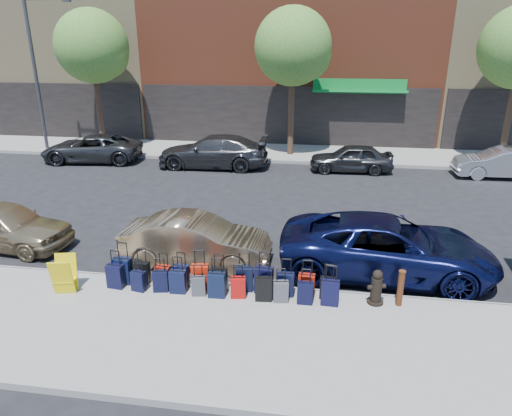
% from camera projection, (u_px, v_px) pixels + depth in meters
% --- Properties ---
extents(ground, '(120.00, 120.00, 0.00)m').
position_uv_depth(ground, '(253.00, 222.00, 15.49)').
color(ground, black).
rests_on(ground, ground).
extents(sidewalk_near, '(60.00, 4.00, 0.15)m').
position_uv_depth(sidewalk_near, '(205.00, 334.00, 9.43)').
color(sidewalk_near, gray).
rests_on(sidewalk_near, ground).
extents(sidewalk_far, '(60.00, 4.00, 0.15)m').
position_uv_depth(sidewalk_far, '(282.00, 153.00, 24.75)').
color(sidewalk_far, gray).
rests_on(sidewalk_far, ground).
extents(curb_near, '(60.00, 0.08, 0.15)m').
position_uv_depth(curb_near, '(225.00, 285.00, 11.30)').
color(curb_near, gray).
rests_on(curb_near, ground).
extents(curb_far, '(60.00, 0.08, 0.15)m').
position_uv_depth(curb_far, '(278.00, 162.00, 22.87)').
color(curb_far, gray).
rests_on(curb_far, ground).
extents(building_left, '(15.00, 12.12, 16.00)m').
position_uv_depth(building_left, '(66.00, 7.00, 31.66)').
color(building_left, '#9A875E').
rests_on(building_left, ground).
extents(tree_left, '(3.80, 3.80, 7.27)m').
position_uv_depth(tree_left, '(95.00, 48.00, 23.82)').
color(tree_left, black).
rests_on(tree_left, sidewalk_far).
extents(tree_center, '(3.80, 3.80, 7.27)m').
position_uv_depth(tree_center, '(296.00, 49.00, 22.35)').
color(tree_center, black).
rests_on(tree_center, sidewalk_far).
extents(streetlight, '(2.59, 0.18, 8.00)m').
position_uv_depth(streetlight, '(37.00, 64.00, 23.84)').
color(streetlight, '#333338').
rests_on(streetlight, sidewalk_far).
extents(suitcase_front_0, '(0.46, 0.28, 1.06)m').
position_uv_depth(suitcase_front_0, '(123.00, 270.00, 11.18)').
color(suitcase_front_0, black).
rests_on(suitcase_front_0, sidewalk_near).
extents(suitcase_front_1, '(0.37, 0.21, 0.90)m').
position_uv_depth(suitcase_front_1, '(142.00, 272.00, 11.20)').
color(suitcase_front_1, black).
rests_on(suitcase_front_1, sidewalk_near).
extents(suitcase_front_2, '(0.37, 0.23, 0.87)m').
position_uv_depth(suitcase_front_2, '(164.00, 276.00, 11.05)').
color(suitcase_front_2, '#A0190A').
rests_on(suitcase_front_2, sidewalk_near).
extents(suitcase_front_3, '(0.39, 0.25, 0.88)m').
position_uv_depth(suitcase_front_3, '(181.00, 276.00, 11.05)').
color(suitcase_front_3, black).
rests_on(suitcase_front_3, sidewalk_near).
extents(suitcase_front_4, '(0.44, 0.28, 0.98)m').
position_uv_depth(suitcase_front_4, '(200.00, 277.00, 10.94)').
color(suitcase_front_4, '#B41E0B').
rests_on(suitcase_front_4, sidewalk_near).
extents(suitcase_front_5, '(0.40, 0.23, 0.93)m').
position_uv_depth(suitcase_front_5, '(219.00, 279.00, 10.85)').
color(suitcase_front_5, black).
rests_on(suitcase_front_5, sidewalk_near).
extents(suitcase_front_6, '(0.43, 0.27, 0.98)m').
position_uv_depth(suitcase_front_6, '(244.00, 279.00, 10.84)').
color(suitcase_front_6, black).
rests_on(suitcase_front_6, sidewalk_near).
extents(suitcase_front_7, '(0.45, 0.27, 1.03)m').
position_uv_depth(suitcase_front_7, '(264.00, 280.00, 10.75)').
color(suitcase_front_7, black).
rests_on(suitcase_front_7, sidewalk_near).
extents(suitcase_front_8, '(0.39, 0.22, 0.92)m').
position_uv_depth(suitcase_front_8, '(286.00, 284.00, 10.63)').
color(suitcase_front_8, black).
rests_on(suitcase_front_8, sidewalk_near).
extents(suitcase_front_9, '(0.39, 0.23, 0.91)m').
position_uv_depth(suitcase_front_9, '(306.00, 286.00, 10.58)').
color(suitcase_front_9, '#981609').
rests_on(suitcase_front_9, sidewalk_near).
extents(suitcase_front_10, '(0.38, 0.25, 0.85)m').
position_uv_depth(suitcase_front_10, '(328.00, 288.00, 10.51)').
color(suitcase_front_10, black).
rests_on(suitcase_front_10, sidewalk_near).
extents(suitcase_back_0, '(0.42, 0.28, 0.95)m').
position_uv_depth(suitcase_back_0, '(116.00, 276.00, 10.98)').
color(suitcase_back_0, black).
rests_on(suitcase_back_0, sidewalk_near).
extents(suitcase_back_1, '(0.37, 0.26, 0.81)m').
position_uv_depth(suitcase_back_1, '(139.00, 281.00, 10.86)').
color(suitcase_back_1, black).
rests_on(suitcase_back_1, sidewalk_near).
extents(suitcase_back_2, '(0.38, 0.27, 0.84)m').
position_uv_depth(suitcase_back_2, '(161.00, 281.00, 10.83)').
color(suitcase_back_2, black).
rests_on(suitcase_back_2, sidewalk_near).
extents(suitcase_back_3, '(0.39, 0.23, 0.91)m').
position_uv_depth(suitcase_back_3, '(178.00, 282.00, 10.77)').
color(suitcase_back_3, black).
rests_on(suitcase_back_3, sidewalk_near).
extents(suitcase_back_4, '(0.35, 0.24, 0.77)m').
position_uv_depth(suitcase_back_4, '(199.00, 286.00, 10.67)').
color(suitcase_back_4, '#3D3D43').
rests_on(suitcase_back_4, sidewalk_near).
extents(suitcase_back_5, '(0.41, 0.25, 0.96)m').
position_uv_depth(suitcase_back_5, '(217.00, 285.00, 10.58)').
color(suitcase_back_5, black).
rests_on(suitcase_back_5, sidewalk_near).
extents(suitcase_back_6, '(0.37, 0.25, 0.82)m').
position_uv_depth(suitcase_back_6, '(238.00, 287.00, 10.57)').
color(suitcase_back_6, '#AC0C0B').
rests_on(suitcase_back_6, sidewalk_near).
extents(suitcase_back_7, '(0.40, 0.26, 0.91)m').
position_uv_depth(suitcase_back_7, '(264.00, 289.00, 10.45)').
color(suitcase_back_7, black).
rests_on(suitcase_back_7, sidewalk_near).
extents(suitcase_back_8, '(0.37, 0.25, 0.82)m').
position_uv_depth(suitcase_back_8, '(281.00, 291.00, 10.40)').
color(suitcase_back_8, '#444349').
rests_on(suitcase_back_8, sidewalk_near).
extents(suitcase_back_9, '(0.35, 0.21, 0.84)m').
position_uv_depth(suitcase_back_9, '(305.00, 293.00, 10.32)').
color(suitcase_back_9, black).
rests_on(suitcase_back_9, sidewalk_near).
extents(suitcase_back_10, '(0.41, 0.25, 0.95)m').
position_uv_depth(suitcase_back_10, '(330.00, 293.00, 10.27)').
color(suitcase_back_10, black).
rests_on(suitcase_back_10, sidewalk_near).
extents(fire_hydrant, '(0.43, 0.37, 0.83)m').
position_uv_depth(fire_hydrant, '(376.00, 288.00, 10.29)').
color(fire_hydrant, black).
rests_on(fire_hydrant, sidewalk_near).
extents(bollard, '(0.16, 0.16, 0.86)m').
position_uv_depth(bollard, '(401.00, 288.00, 10.18)').
color(bollard, '#38190C').
rests_on(bollard, sidewalk_near).
extents(display_rack, '(0.60, 0.64, 0.89)m').
position_uv_depth(display_rack, '(64.00, 275.00, 10.74)').
color(display_rack, yellow).
rests_on(display_rack, sidewalk_near).
extents(car_near_0, '(4.17, 2.04, 1.37)m').
position_uv_depth(car_near_0, '(4.00, 225.00, 13.40)').
color(car_near_0, tan).
rests_on(car_near_0, ground).
extents(car_near_1, '(4.06, 1.44, 1.33)m').
position_uv_depth(car_near_1, '(196.00, 240.00, 12.41)').
color(car_near_1, '#987F5D').
rests_on(car_near_1, ground).
extents(car_near_2, '(5.61, 2.80, 1.53)m').
position_uv_depth(car_near_2, '(387.00, 247.00, 11.81)').
color(car_near_2, '#0D1139').
rests_on(car_near_2, ground).
extents(car_far_0, '(5.15, 2.82, 1.37)m').
position_uv_depth(car_far_0, '(92.00, 148.00, 23.04)').
color(car_far_0, '#333335').
rests_on(car_far_0, ground).
extents(car_far_1, '(5.34, 2.26, 1.54)m').
position_uv_depth(car_far_1, '(213.00, 152.00, 21.96)').
color(car_far_1, '#323234').
rests_on(car_far_1, ground).
extents(car_far_2, '(3.86, 1.69, 1.29)m').
position_uv_depth(car_far_2, '(351.00, 158.00, 21.24)').
color(car_far_2, '#2E2E30').
rests_on(car_far_2, ground).
extents(car_far_3, '(4.12, 1.52, 1.35)m').
position_uv_depth(car_far_3, '(502.00, 163.00, 20.29)').
color(car_far_3, silver).
rests_on(car_far_3, ground).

